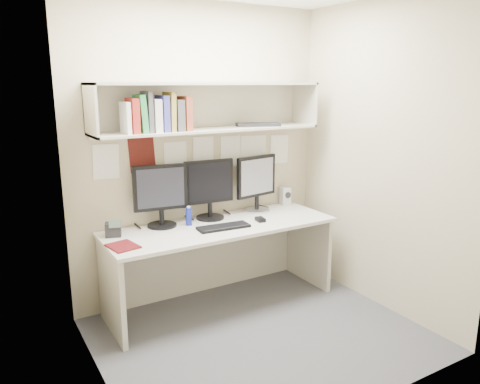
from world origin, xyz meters
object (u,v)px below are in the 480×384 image
keyboard (223,227)px  speaker (285,196)px  desk (221,264)px  desk_phone (113,229)px  monitor_right (256,182)px  monitor_left (160,194)px  maroon_notebook (123,246)px  monitor_center (209,187)px

keyboard → speaker: size_ratio=2.47×
desk → keyboard: keyboard is taller
speaker → desk_phone: size_ratio=1.22×
desk → monitor_right: (0.51, 0.22, 0.65)m
desk_phone → keyboard: bearing=1.7°
speaker → desk_phone: bearing=-168.3°
monitor_left → monitor_right: monitor_left is taller
monitor_right → maroon_notebook: (-1.40, -0.34, -0.28)m
monitor_center → maroon_notebook: size_ratio=2.27×
desk → desk_phone: 0.99m
monitor_left → monitor_right: (0.96, 0.00, -0.00)m
monitor_right → desk_phone: bearing=172.8°
monitor_center → desk_phone: size_ratio=3.61×
monitor_right → desk_phone: 1.40m
monitor_center → monitor_right: bearing=3.8°
maroon_notebook → desk_phone: size_ratio=1.59×
desk → speaker: 1.02m
speaker → keyboard: bearing=-149.5°
monitor_right → keyboard: size_ratio=1.19×
monitor_center → desk_phone: 0.92m
monitor_right → keyboard: monitor_right is taller
desk → speaker: bearing=16.7°
desk → monitor_left: size_ratio=3.80×
maroon_notebook → desk_phone: (0.01, 0.28, 0.05)m
speaker → maroon_notebook: 1.81m
desk → maroon_notebook: 0.97m
monitor_center → maroon_notebook: 1.00m
monitor_left → keyboard: monitor_left is taller
monitor_left → desk: bearing=-17.8°
desk_phone → monitor_center: bearing=22.8°
keyboard → speaker: bearing=26.9°
desk → keyboard: (-0.03, -0.11, 0.37)m
maroon_notebook → monitor_right: bearing=3.5°
speaker → maroon_notebook: (-1.77, -0.39, -0.08)m
monitor_center → speaker: bearing=6.8°
monitor_center → monitor_right: monitor_center is taller
monitor_left → monitor_center: size_ratio=0.99×
desk → monitor_right: 0.85m
monitor_left → maroon_notebook: size_ratio=2.26×
desk → speaker: size_ratio=11.19×
monitor_right → monitor_center: bearing=170.3°
desk → maroon_notebook: size_ratio=8.58×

